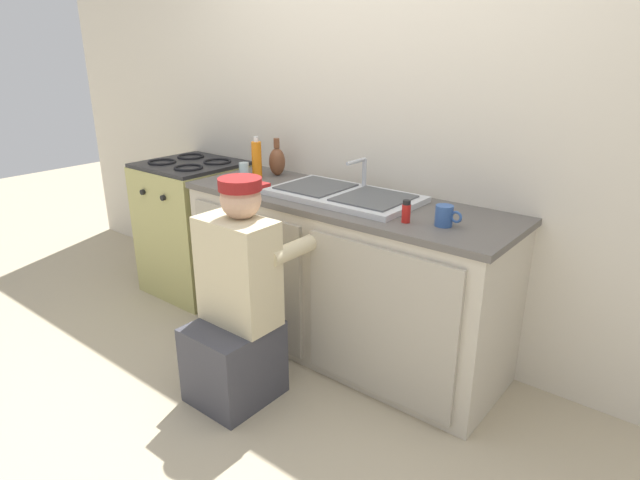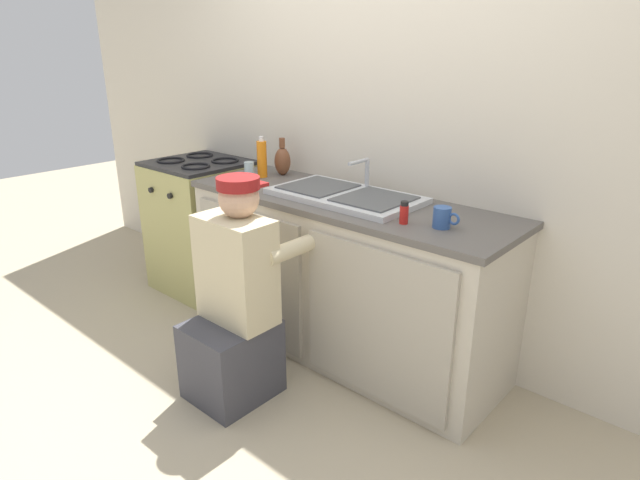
{
  "view_description": "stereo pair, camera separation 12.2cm",
  "coord_description": "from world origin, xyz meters",
  "px_view_note": "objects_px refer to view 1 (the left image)",
  "views": [
    {
      "loc": [
        1.62,
        -1.91,
        1.67
      ],
      "look_at": [
        0.0,
        0.1,
        0.72
      ],
      "focal_mm": 30.0,
      "sensor_mm": 36.0,
      "label": 1
    },
    {
      "loc": [
        1.71,
        -1.84,
        1.67
      ],
      "look_at": [
        0.0,
        0.1,
        0.72
      ],
      "focal_mm": 30.0,
      "sensor_mm": 36.0,
      "label": 2
    }
  ],
  "objects_px": {
    "stove_range": "(195,227)",
    "spice_bottle_red": "(406,212)",
    "sink_double_basin": "(344,195)",
    "vase_decorative": "(277,161)",
    "soap_bottle_orange": "(257,159)",
    "plumber_person": "(237,311)",
    "coffee_mug": "(445,216)",
    "water_glass": "(244,171)"
  },
  "relations": [
    {
      "from": "spice_bottle_red",
      "to": "soap_bottle_orange",
      "type": "distance_m",
      "value": 1.17
    },
    {
      "from": "stove_range",
      "to": "plumber_person",
      "type": "distance_m",
      "value": 1.34
    },
    {
      "from": "spice_bottle_red",
      "to": "soap_bottle_orange",
      "type": "bearing_deg",
      "value": 170.39
    },
    {
      "from": "sink_double_basin",
      "to": "stove_range",
      "type": "bearing_deg",
      "value": -179.9
    },
    {
      "from": "vase_decorative",
      "to": "plumber_person",
      "type": "bearing_deg",
      "value": -58.98
    },
    {
      "from": "water_glass",
      "to": "spice_bottle_red",
      "type": "relative_size",
      "value": 0.95
    },
    {
      "from": "plumber_person",
      "to": "water_glass",
      "type": "relative_size",
      "value": 11.04
    },
    {
      "from": "coffee_mug",
      "to": "soap_bottle_orange",
      "type": "height_order",
      "value": "soap_bottle_orange"
    },
    {
      "from": "sink_double_basin",
      "to": "stove_range",
      "type": "height_order",
      "value": "sink_double_basin"
    },
    {
      "from": "water_glass",
      "to": "vase_decorative",
      "type": "distance_m",
      "value": 0.22
    },
    {
      "from": "water_glass",
      "to": "vase_decorative",
      "type": "xyz_separation_m",
      "value": [
        0.09,
        0.2,
        0.04
      ]
    },
    {
      "from": "stove_range",
      "to": "coffee_mug",
      "type": "height_order",
      "value": "coffee_mug"
    },
    {
      "from": "sink_double_basin",
      "to": "vase_decorative",
      "type": "relative_size",
      "value": 3.48
    },
    {
      "from": "sink_double_basin",
      "to": "vase_decorative",
      "type": "height_order",
      "value": "vase_decorative"
    },
    {
      "from": "sink_double_basin",
      "to": "plumber_person",
      "type": "relative_size",
      "value": 0.72
    },
    {
      "from": "water_glass",
      "to": "coffee_mug",
      "type": "distance_m",
      "value": 1.35
    },
    {
      "from": "sink_double_basin",
      "to": "water_glass",
      "type": "xyz_separation_m",
      "value": [
        -0.73,
        -0.03,
        0.03
      ]
    },
    {
      "from": "plumber_person",
      "to": "vase_decorative",
      "type": "xyz_separation_m",
      "value": [
        -0.51,
        0.84,
        0.53
      ]
    },
    {
      "from": "sink_double_basin",
      "to": "plumber_person",
      "type": "bearing_deg",
      "value": -100.99
    },
    {
      "from": "stove_range",
      "to": "soap_bottle_orange",
      "type": "xyz_separation_m",
      "value": [
        0.6,
        0.04,
        0.55
      ]
    },
    {
      "from": "water_glass",
      "to": "plumber_person",
      "type": "bearing_deg",
      "value": -47.27
    },
    {
      "from": "sink_double_basin",
      "to": "soap_bottle_orange",
      "type": "height_order",
      "value": "soap_bottle_orange"
    },
    {
      "from": "stove_range",
      "to": "soap_bottle_orange",
      "type": "relative_size",
      "value": 3.74
    },
    {
      "from": "stove_range",
      "to": "vase_decorative",
      "type": "height_order",
      "value": "vase_decorative"
    },
    {
      "from": "stove_range",
      "to": "spice_bottle_red",
      "type": "relative_size",
      "value": 8.92
    },
    {
      "from": "vase_decorative",
      "to": "soap_bottle_orange",
      "type": "bearing_deg",
      "value": -112.46
    },
    {
      "from": "sink_double_basin",
      "to": "coffee_mug",
      "type": "bearing_deg",
      "value": -8.21
    },
    {
      "from": "sink_double_basin",
      "to": "soap_bottle_orange",
      "type": "xyz_separation_m",
      "value": [
        -0.69,
        0.04,
        0.09
      ]
    },
    {
      "from": "water_glass",
      "to": "spice_bottle_red",
      "type": "height_order",
      "value": "spice_bottle_red"
    },
    {
      "from": "plumber_person",
      "to": "vase_decorative",
      "type": "height_order",
      "value": "vase_decorative"
    },
    {
      "from": "coffee_mug",
      "to": "plumber_person",
      "type": "bearing_deg",
      "value": -142.31
    },
    {
      "from": "stove_range",
      "to": "coffee_mug",
      "type": "distance_m",
      "value": 1.97
    },
    {
      "from": "plumber_person",
      "to": "vase_decorative",
      "type": "relative_size",
      "value": 4.8
    },
    {
      "from": "plumber_person",
      "to": "spice_bottle_red",
      "type": "xyz_separation_m",
      "value": [
        0.6,
        0.52,
        0.49
      ]
    },
    {
      "from": "water_glass",
      "to": "coffee_mug",
      "type": "xyz_separation_m",
      "value": [
        1.35,
        -0.06,
        -0.0
      ]
    },
    {
      "from": "spice_bottle_red",
      "to": "sink_double_basin",
      "type": "bearing_deg",
      "value": 161.73
    },
    {
      "from": "water_glass",
      "to": "spice_bottle_red",
      "type": "distance_m",
      "value": 1.2
    },
    {
      "from": "stove_range",
      "to": "vase_decorative",
      "type": "bearing_deg",
      "value": 14.58
    },
    {
      "from": "soap_bottle_orange",
      "to": "coffee_mug",
      "type": "bearing_deg",
      "value": -5.74
    },
    {
      "from": "stove_range",
      "to": "water_glass",
      "type": "bearing_deg",
      "value": -2.93
    },
    {
      "from": "coffee_mug",
      "to": "water_glass",
      "type": "bearing_deg",
      "value": 177.47
    },
    {
      "from": "plumber_person",
      "to": "coffee_mug",
      "type": "height_order",
      "value": "plumber_person"
    }
  ]
}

